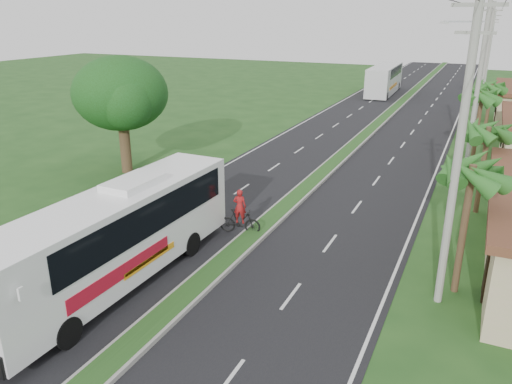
% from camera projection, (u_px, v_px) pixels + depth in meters
% --- Properties ---
extents(ground, '(180.00, 180.00, 0.00)m').
position_uv_depth(ground, '(209.00, 277.00, 19.97)').
color(ground, '#1F471A').
rests_on(ground, ground).
extents(road_asphalt, '(14.00, 160.00, 0.02)m').
position_uv_depth(road_asphalt, '(343.00, 155.00, 37.06)').
color(road_asphalt, black).
rests_on(road_asphalt, ground).
extents(median_strip, '(1.20, 160.00, 0.18)m').
position_uv_depth(median_strip, '(344.00, 154.00, 37.03)').
color(median_strip, gray).
rests_on(median_strip, ground).
extents(lane_edge_left, '(0.12, 160.00, 0.01)m').
position_uv_depth(lane_edge_left, '(261.00, 146.00, 39.71)').
color(lane_edge_left, silver).
rests_on(lane_edge_left, ground).
extents(lane_edge_right, '(0.12, 160.00, 0.01)m').
position_uv_depth(lane_edge_right, '(438.00, 166.00, 34.42)').
color(lane_edge_right, silver).
rests_on(lane_edge_right, ground).
extents(palm_verge_a, '(2.40, 2.40, 5.45)m').
position_uv_depth(palm_verge_a, '(472.00, 172.00, 17.38)').
color(palm_verge_a, '#473321').
rests_on(palm_verge_a, ground).
extents(palm_verge_b, '(2.40, 2.40, 5.05)m').
position_uv_depth(palm_verge_b, '(488.00, 132.00, 25.04)').
color(palm_verge_b, '#473321').
rests_on(palm_verge_b, ground).
extents(palm_verge_c, '(2.40, 2.40, 5.85)m').
position_uv_depth(palm_verge_c, '(482.00, 96.00, 31.00)').
color(palm_verge_c, '#473321').
rests_on(palm_verge_c, ground).
extents(palm_verge_d, '(2.40, 2.40, 5.25)m').
position_uv_depth(palm_verge_d, '(492.00, 87.00, 38.69)').
color(palm_verge_d, '#473321').
rests_on(palm_verge_d, ground).
extents(shade_tree, '(6.30, 6.00, 7.54)m').
position_uv_depth(shade_tree, '(119.00, 96.00, 31.61)').
color(shade_tree, '#473321').
rests_on(shade_tree, ground).
extents(utility_pole_a, '(1.60, 0.28, 11.00)m').
position_uv_depth(utility_pole_a, '(459.00, 151.00, 16.41)').
color(utility_pole_a, gray).
rests_on(utility_pole_a, ground).
extents(utility_pole_b, '(3.20, 0.28, 12.00)m').
position_uv_depth(utility_pole_b, '(478.00, 79.00, 29.90)').
color(utility_pole_b, gray).
rests_on(utility_pole_b, ground).
extents(utility_pole_c, '(1.60, 0.28, 11.00)m').
position_uv_depth(utility_pole_c, '(486.00, 61.00, 47.17)').
color(utility_pole_c, gray).
rests_on(utility_pole_c, ground).
extents(utility_pole_d, '(1.60, 0.28, 10.50)m').
position_uv_depth(utility_pole_d, '(489.00, 51.00, 64.35)').
color(utility_pole_d, gray).
rests_on(utility_pole_d, ground).
extents(coach_bus_main, '(2.81, 12.22, 3.93)m').
position_uv_depth(coach_bus_main, '(117.00, 232.00, 18.86)').
color(coach_bus_main, white).
rests_on(coach_bus_main, ground).
extents(coach_bus_far, '(3.08, 12.51, 3.62)m').
position_uv_depth(coach_bus_far, '(385.00, 78.00, 64.65)').
color(coach_bus_far, silver).
rests_on(coach_bus_far, ground).
extents(motorcyclist, '(2.08, 0.97, 2.23)m').
position_uv_depth(motorcyclist, '(240.00, 218.00, 23.67)').
color(motorcyclist, black).
rests_on(motorcyclist, ground).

